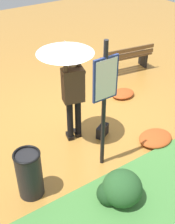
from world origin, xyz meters
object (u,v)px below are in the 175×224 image
Objects in this scene: person_with_umbrella at (69,68)px; park_bench at (127,58)px; info_sign_post at (105,94)px; handbag at (102,131)px; trash_bin at (29,174)px.

person_with_umbrella is 1.46× the size of park_bench.
info_sign_post reaches higher than handbag.
info_sign_post is 1.69m from trash_bin.
park_bench is at bearing -148.62° from trash_bin.
person_with_umbrella reaches higher than handbag.
park_bench is at bearing -136.60° from info_sign_post.
person_with_umbrella reaches higher than trash_bin.
park_bench is (-2.77, -1.64, -1.15)m from person_with_umbrella.
person_with_umbrella is at bearing -146.89° from trash_bin.
info_sign_post reaches higher than person_with_umbrella.
person_with_umbrella is 0.89m from info_sign_post.
trash_bin is (1.79, 0.54, 0.29)m from handbag.
info_sign_post is 1.64× the size of park_bench.
person_with_umbrella is at bearing -25.09° from handbag.
trash_bin reaches higher than handbag.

